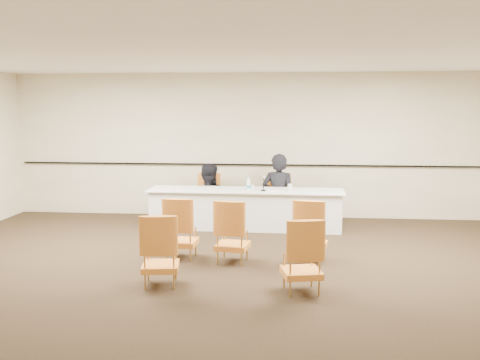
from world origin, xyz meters
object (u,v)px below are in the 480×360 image
object	(u,v)px
aud_chair_back_left	(160,249)
aud_chair_back_right	(302,255)
microphone	(264,184)
water_bottle	(248,184)
panelist_second_chair	(208,198)
aud_chair_front_right	(311,230)
panelist_second	(208,205)
coffee_cup	(290,188)
drinking_glass	(252,187)
panel_table	(246,209)
aud_chair_front_left	(181,228)
panelist_main_chair	(279,199)
panelist_main	(279,200)
aud_chair_front_mid	(233,231)

from	to	relation	value
aud_chair_back_left	aud_chair_back_right	world-z (taller)	same
microphone	water_bottle	bearing A→B (deg)	169.96
panelist_second_chair	water_bottle	size ratio (longest dim) A/B	3.89
aud_chair_front_right	aud_chair_back_left	distance (m)	2.34
panelist_second	aud_chair_front_right	distance (m)	3.35
panelist_second	microphone	distance (m)	1.47
panelist_second	coffee_cup	size ratio (longest dim) A/B	12.78
panelist_second	microphone	xyz separation A→B (m)	(1.17, -0.70, 0.55)
drinking_glass	aud_chair_front_right	bearing A→B (deg)	-64.05
panel_table	aud_chair_back_left	xyz separation A→B (m)	(-0.81, -3.41, 0.11)
microphone	aud_chair_front_right	size ratio (longest dim) A/B	0.29
panel_table	aud_chair_front_left	distance (m)	2.30
aud_chair_front_left	panelist_main_chair	bearing A→B (deg)	64.67
panelist_second_chair	aud_chair_front_right	bearing A→B (deg)	-52.83
panelist_main	aud_chair_front_right	xyz separation A→B (m)	(0.54, -2.67, 0.01)
panelist_second_chair	drinking_glass	xyz separation A→B (m)	(0.95, -0.60, 0.31)
water_bottle	aud_chair_front_mid	world-z (taller)	water_bottle
aud_chair_back_right	aud_chair_front_mid	bearing A→B (deg)	116.90
panelist_main	microphone	xyz separation A→B (m)	(-0.27, -0.67, 0.41)
panelist_second_chair	aud_chair_front_right	distance (m)	3.34
aud_chair_front_left	aud_chair_front_right	size ratio (longest dim) A/B	1.00
water_bottle	panel_table	bearing A→B (deg)	131.53
water_bottle	aud_chair_back_left	distance (m)	3.48
microphone	panelist_second	bearing A→B (deg)	151.10
aud_chair_front_left	aud_chair_front_mid	xyz separation A→B (m)	(0.80, -0.13, 0.00)
aud_chair_front_mid	aud_chair_back_left	world-z (taller)	same
panel_table	aud_chair_front_right	distance (m)	2.43
aud_chair_front_right	aud_chair_back_left	bearing A→B (deg)	-135.29
coffee_cup	aud_chair_back_left	world-z (taller)	aud_chair_back_left
microphone	aud_chair_back_left	xyz separation A→B (m)	(-1.16, -3.28, -0.40)
aud_chair_front_right	aud_chair_front_mid	bearing A→B (deg)	-160.56
panelist_main	drinking_glass	distance (m)	0.82
aud_chair_back_left	coffee_cup	bearing A→B (deg)	54.83
panel_table	panelist_main	size ratio (longest dim) A/B	2.00
water_bottle	aud_chair_front_left	bearing A→B (deg)	-112.26
panelist_main	aud_chair_back_right	distance (m)	4.06
panelist_main_chair	aud_chair_front_left	bearing A→B (deg)	-116.57
panelist_main	aud_chair_front_left	xyz separation A→B (m)	(-1.41, -2.70, 0.01)
panel_table	panelist_second_chair	size ratio (longest dim) A/B	3.89
panelist_main_chair	aud_chair_back_right	size ratio (longest dim) A/B	1.00
panel_table	panelist_main_chair	size ratio (longest dim) A/B	3.89
panelist_main_chair	coffee_cup	distance (m)	0.74
aud_chair_back_left	aud_chair_back_right	distance (m)	1.81
panelist_second_chair	panelist_main	bearing A→B (deg)	0.00
panel_table	aud_chair_front_right	xyz separation A→B (m)	(1.15, -2.13, 0.11)
panelist_main_chair	water_bottle	distance (m)	0.91
drinking_glass	aud_chair_front_right	xyz separation A→B (m)	(1.02, -2.10, -0.31)
aud_chair_front_left	aud_chair_back_left	size ratio (longest dim) A/B	1.00
panelist_main	drinking_glass	xyz separation A→B (m)	(-0.48, -0.58, 0.32)
aud_chair_front_left	coffee_cup	bearing A→B (deg)	53.98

